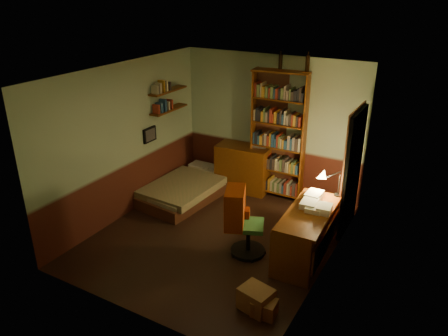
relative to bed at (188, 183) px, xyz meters
The scene contains 24 objects.
floor 1.56m from the bed, 39.18° to the right, with size 3.50×4.00×0.02m, color black.
ceiling 2.79m from the bed, 39.18° to the right, with size 3.50×4.00×0.02m, color silver.
wall_back 1.88m from the bed, 41.15° to the left, with size 3.50×0.02×2.60m, color #96B18D.
wall_left 1.52m from the bed, 120.44° to the right, with size 0.02×4.00×2.60m, color #96B18D.
wall_right 3.27m from the bed, 18.20° to the right, with size 0.02×4.00×2.60m, color #96B18D.
wall_front 3.37m from the bed, 68.23° to the right, with size 3.50×0.02×2.60m, color #96B18D.
doorway 3.02m from the bed, ahead, with size 0.06×0.90×2.00m, color black.
door_trim 2.98m from the bed, ahead, with size 0.02×0.98×2.08m, color #482516.
bed is the anchor object (origin of this frame).
dresser 1.11m from the bed, 46.57° to the left, with size 1.00×0.50×0.89m, color #602E0C.
mini_stereo 1.54m from the bed, 41.68° to the left, with size 0.25×0.19×0.14m, color #B2B2B7.
bookshelf 1.89m from the bed, 32.02° to the left, with size 1.01×0.31×2.36m, color #602E0C.
bottle_left 2.76m from the bed, 36.46° to the left, with size 0.07×0.07×0.25m, color black.
bottle_right 3.03m from the bed, 28.47° to the left, with size 0.07×0.07×0.27m, color black.
desk 2.74m from the bed, 16.81° to the right, with size 0.59×1.43×0.76m, color #602E0C.
paper_stack 2.95m from the bed, 14.29° to the right, with size 0.19×0.26×0.10m, color silver.
desk_lamp 2.95m from the bed, ahead, with size 0.20×0.20×0.67m, color black.
office_chair 2.16m from the bed, 31.49° to the right, with size 0.52×0.45×1.03m, color #2D622D.
red_jacket 2.47m from the bed, 23.48° to the right, with size 0.27×0.49×0.58m, color #902D08.
wall_shelf_lower 1.40m from the bed, 163.89° to the left, with size 0.20×0.90×0.03m, color #602E0C.
wall_shelf_upper 1.73m from the bed, 163.89° to the left, with size 0.20×0.90×0.03m, color #602E0C.
framed_picture 1.16m from the bed, 145.08° to the right, with size 0.04×0.32×0.26m, color black.
cardboard_box_a 3.28m from the bed, 41.22° to the right, with size 0.39×0.31×0.29m, color olive.
cardboard_box_b 3.42m from the bed, 40.34° to the right, with size 0.29×0.24×0.21m, color olive.
Camera 1 is at (3.06, -5.14, 3.75)m, focal length 35.00 mm.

